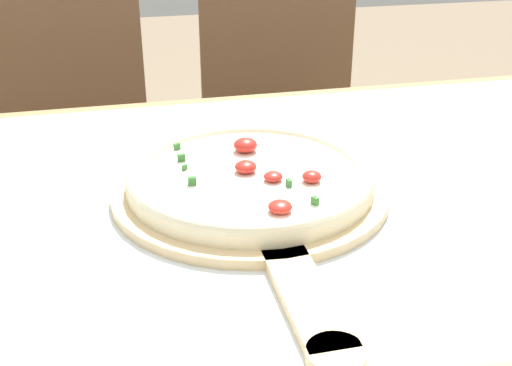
{
  "coord_description": "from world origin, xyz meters",
  "views": [
    {
      "loc": [
        -0.16,
        -0.56,
        1.1
      ],
      "look_at": [
        -0.01,
        0.08,
        0.78
      ],
      "focal_mm": 45.0,
      "sensor_mm": 36.0,
      "label": 1
    }
  ],
  "objects_px": {
    "pizza_peel": "(254,198)",
    "chair_right": "(282,128)",
    "pizza": "(250,176)",
    "chair_left": "(71,146)"
  },
  "relations": [
    {
      "from": "chair_left",
      "to": "chair_right",
      "type": "xyz_separation_m",
      "value": [
        0.51,
        -0.0,
        0.0
      ]
    },
    {
      "from": "pizza_peel",
      "to": "chair_right",
      "type": "height_order",
      "value": "chair_right"
    },
    {
      "from": "pizza_peel",
      "to": "pizza",
      "type": "distance_m",
      "value": 0.03
    },
    {
      "from": "chair_left",
      "to": "chair_right",
      "type": "bearing_deg",
      "value": -3.46
    },
    {
      "from": "pizza_peel",
      "to": "chair_left",
      "type": "relative_size",
      "value": 0.54
    },
    {
      "from": "pizza_peel",
      "to": "pizza",
      "type": "height_order",
      "value": "pizza"
    },
    {
      "from": "pizza_peel",
      "to": "pizza",
      "type": "bearing_deg",
      "value": 89.47
    },
    {
      "from": "pizza",
      "to": "chair_left",
      "type": "distance_m",
      "value": 0.84
    },
    {
      "from": "chair_left",
      "to": "chair_right",
      "type": "relative_size",
      "value": 1.0
    },
    {
      "from": "chair_right",
      "to": "pizza",
      "type": "bearing_deg",
      "value": -102.8
    }
  ]
}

